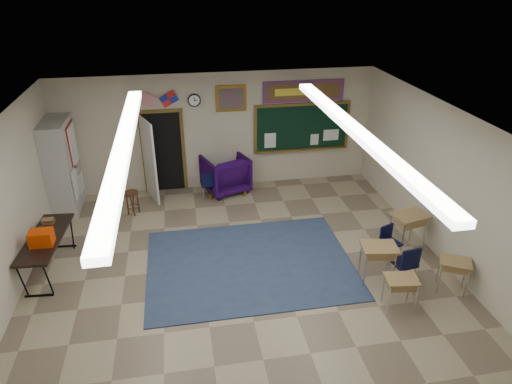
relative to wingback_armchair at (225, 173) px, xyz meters
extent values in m
plane|color=gray|center=(-0.12, -4.15, -0.48)|extent=(9.00, 9.00, 0.00)
cube|color=beige|center=(-0.12, 0.35, 1.02)|extent=(8.00, 0.04, 3.00)
cube|color=beige|center=(3.88, -4.15, 1.02)|extent=(0.04, 9.00, 3.00)
cube|color=silver|center=(-0.12, -4.15, 2.52)|extent=(8.00, 9.00, 0.04)
cube|color=#2F415A|center=(0.08, -3.35, -0.47)|extent=(4.00, 3.00, 0.02)
cube|color=black|center=(-1.52, 0.34, 0.57)|extent=(0.95, 0.04, 2.10)
cube|color=silver|center=(-1.87, -0.10, 0.55)|extent=(0.35, 0.86, 2.05)
cube|color=brown|center=(2.08, 0.32, 1.02)|extent=(2.55, 0.05, 1.30)
cube|color=black|center=(2.08, 0.30, 1.02)|extent=(2.40, 0.03, 1.15)
cube|color=brown|center=(2.08, 0.26, 0.42)|extent=(2.40, 0.12, 0.04)
cube|color=#B7190F|center=(2.08, 0.32, 1.97)|extent=(2.10, 0.04, 0.55)
cube|color=brown|center=(2.08, 0.31, 1.97)|extent=(1.90, 0.03, 0.40)
cube|color=olive|center=(0.23, 0.32, 1.87)|extent=(0.75, 0.05, 0.65)
cube|color=#A51466|center=(0.23, 0.30, 1.87)|extent=(0.62, 0.03, 0.52)
cylinder|color=black|center=(-0.67, 0.32, 1.87)|extent=(0.32, 0.05, 0.32)
cylinder|color=white|center=(-0.67, 0.30, 1.87)|extent=(0.26, 0.02, 0.26)
cube|color=#A4A39F|center=(-3.84, -0.30, 0.62)|extent=(0.55, 1.25, 2.20)
imported|color=#1F0539|center=(0.00, 0.00, 0.00)|extent=(1.32, 1.34, 0.96)
cube|color=#9B7E48|center=(2.31, -4.28, 0.26)|extent=(0.70, 0.57, 0.04)
cube|color=brown|center=(2.31, -4.28, 0.16)|extent=(0.61, 0.48, 0.13)
cube|color=#9B7E48|center=(3.36, -3.38, 0.32)|extent=(0.78, 0.65, 0.05)
cube|color=brown|center=(3.36, -3.38, 0.20)|extent=(0.68, 0.55, 0.14)
cube|color=#9B7E48|center=(2.36, -5.09, 0.15)|extent=(0.58, 0.47, 0.04)
cube|color=brown|center=(2.36, -5.09, 0.06)|extent=(0.51, 0.40, 0.11)
cube|color=#9B7E48|center=(3.53, -4.78, 0.14)|extent=(0.66, 0.60, 0.04)
cube|color=brown|center=(3.53, -4.78, 0.05)|extent=(0.57, 0.51, 0.11)
cube|color=black|center=(-3.72, -2.87, 0.24)|extent=(0.74, 1.84, 0.05)
cube|color=red|center=(-3.70, -3.12, 0.40)|extent=(0.40, 0.30, 0.28)
cylinder|color=#432614|center=(-2.30, -0.86, 0.07)|extent=(0.32, 0.32, 0.04)
torus|color=#432614|center=(-2.30, -0.86, -0.29)|extent=(0.27, 0.27, 0.02)
camera|label=1|loc=(-1.10, -10.69, 4.84)|focal=32.00mm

